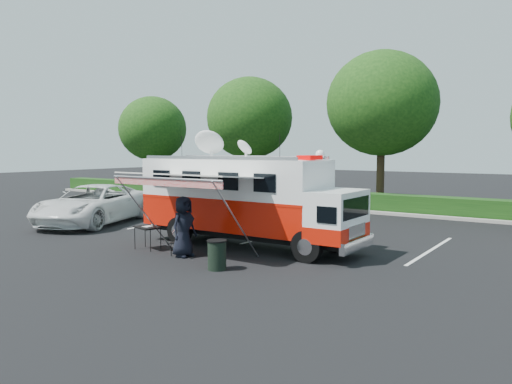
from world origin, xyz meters
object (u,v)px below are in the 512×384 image
folding_table (148,228)px  trash_bin (217,255)px  white_suv (93,224)px  command_truck (246,199)px

folding_table → trash_bin: trash_bin is taller
white_suv → trash_bin: bearing=-38.6°
folding_table → trash_bin: (3.78, -0.94, -0.30)m
white_suv → folding_table: white_suv is taller
white_suv → folding_table: (6.36, -2.68, 0.73)m
folding_table → command_truck: bearing=42.0°
white_suv → folding_table: 6.95m
trash_bin → white_suv: bearing=160.3°
command_truck → white_suv: command_truck is taller
white_suv → folding_table: bearing=-41.8°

